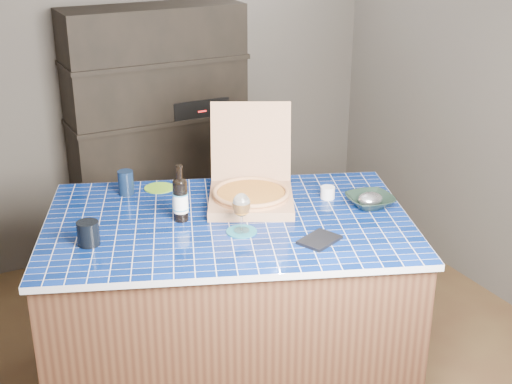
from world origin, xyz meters
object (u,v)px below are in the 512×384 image
mead_bottle (180,199)px  bowl (370,201)px  pizza_box (251,191)px  wine_glass (241,206)px  kitchen_island (230,306)px  dvd_case (319,240)px

mead_bottle → bowl: 0.97m
pizza_box → mead_bottle: 0.41m
wine_glass → kitchen_island: bearing=89.2°
pizza_box → wine_glass: size_ratio=3.42×
kitchen_island → dvd_case: 0.70m
bowl → mead_bottle: bearing=163.1°
pizza_box → bowl: size_ratio=2.79×
kitchen_island → wine_glass: bearing=-70.0°
pizza_box → bowl: 0.61m
pizza_box → bowl: (0.52, -0.32, -0.04)m
pizza_box → dvd_case: (0.08, -0.55, -0.06)m
dvd_case → kitchen_island: bearing=-169.0°
kitchen_island → mead_bottle: mead_bottle is taller
kitchen_island → wine_glass: 0.65m
pizza_box → dvd_case: size_ratio=3.49×
bowl → kitchen_island: bearing=165.9°
kitchen_island → bowl: 0.90m
kitchen_island → wine_glass: size_ratio=10.80×
wine_glass → bowl: bearing=-1.9°
mead_bottle → bowl: size_ratio=1.23×
kitchen_island → pizza_box: (0.20, 0.14, 0.56)m
kitchen_island → pizza_box: size_ratio=3.16×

